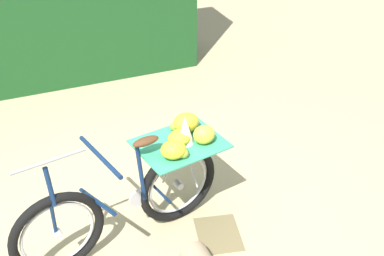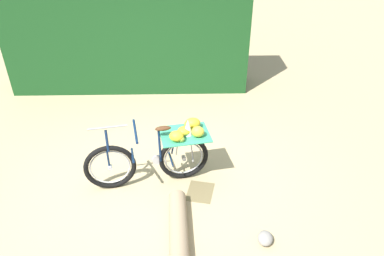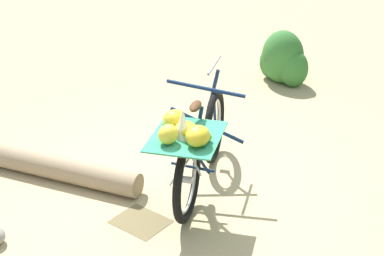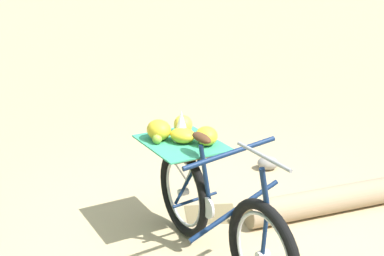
% 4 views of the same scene
% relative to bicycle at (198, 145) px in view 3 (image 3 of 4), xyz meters
% --- Properties ---
extents(ground_plane, '(60.00, 60.00, 0.00)m').
position_rel_bicycle_xyz_m(ground_plane, '(-0.03, -0.07, -0.51)').
color(ground_plane, tan).
extents(bicycle, '(1.01, 1.75, 1.03)m').
position_rel_bicycle_xyz_m(bicycle, '(0.00, 0.00, 0.00)').
color(bicycle, black).
rests_on(bicycle, ground_plane).
extents(fallen_log, '(2.02, 0.75, 0.23)m').
position_rel_bicycle_xyz_m(fallen_log, '(1.37, 0.63, -0.39)').
color(fallen_log, '#9E8466').
rests_on(fallen_log, ground_plane).
extents(shrub_cluster, '(0.75, 0.51, 0.71)m').
position_rel_bicycle_xyz_m(shrub_cluster, '(0.81, -2.94, -0.19)').
color(shrub_cluster, '#387533').
rests_on(shrub_cluster, ground_plane).
extents(leaf_litter_patch, '(0.44, 0.36, 0.01)m').
position_rel_bicycle_xyz_m(leaf_litter_patch, '(0.12, 0.64, -0.50)').
color(leaf_litter_patch, olive).
rests_on(leaf_litter_patch, ground_plane).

